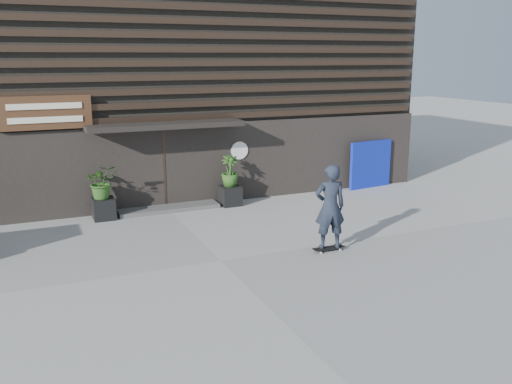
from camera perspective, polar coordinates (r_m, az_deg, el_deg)
name	(u,v)px	position (r m, az deg, el deg)	size (l,w,h in m)	color
ground	(221,261)	(12.56, -3.66, -7.07)	(80.00, 80.00, 0.00)	#A29F9A
entrance_step	(168,208)	(16.74, -9.00, -1.64)	(3.00, 0.80, 0.12)	#4A4A48
planter_pot_left	(104,209)	(16.14, -15.40, -1.67)	(0.60, 0.60, 0.60)	black
bamboo_left	(102,182)	(15.96, -15.57, 1.03)	(0.86, 0.75, 0.96)	#2D591E
planter_pot_right	(230,196)	(17.04, -2.67, -0.37)	(0.60, 0.60, 0.60)	black
bamboo_right	(230,171)	(16.86, -2.70, 2.20)	(0.54, 0.54, 0.96)	#2D591E
blue_tarp	(370,164)	(19.64, 11.70, 2.80)	(1.74, 0.12, 1.63)	#0D1EA9
building	(127,70)	(21.39, -13.11, 12.17)	(18.00, 11.00, 8.00)	black
skateboarder	(330,207)	(12.90, 7.62, -1.53)	(0.81, 0.62, 2.09)	black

